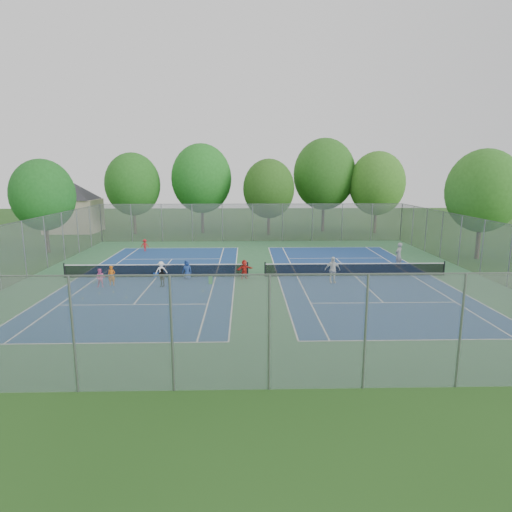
{
  "coord_description": "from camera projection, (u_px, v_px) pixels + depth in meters",
  "views": [
    {
      "loc": [
        -0.77,
        -29.33,
        7.2
      ],
      "look_at": [
        0.0,
        1.0,
        1.3
      ],
      "focal_mm": 30.0,
      "sensor_mm": 36.0,
      "label": 1
    }
  ],
  "objects": [
    {
      "name": "tree_nc",
      "position": [
        269.0,
        189.0,
        49.8
      ],
      "size": [
        6.0,
        6.0,
        8.85
      ],
      "color": "#443326",
      "rests_on": "ground"
    },
    {
      "name": "tennis_ball_0",
      "position": [
        113.0,
        292.0,
        26.08
      ],
      "size": [
        0.07,
        0.07,
        0.07
      ],
      "primitive_type": "sphere",
      "color": "#B1C72E",
      "rests_on": "ground"
    },
    {
      "name": "court_left",
      "position": [
        157.0,
        277.0,
        29.99
      ],
      "size": [
        10.97,
        23.77,
        0.01
      ],
      "primitive_type": "cube",
      "color": "navy",
      "rests_on": "court_pad"
    },
    {
      "name": "tennis_ball_4",
      "position": [
        127.0,
        297.0,
        25.04
      ],
      "size": [
        0.07,
        0.07,
        0.07
      ],
      "primitive_type": "sphere",
      "color": "#B9D030",
      "rests_on": "ground"
    },
    {
      "name": "fence_east",
      "position": [
        482.0,
        248.0,
        30.19
      ],
      "size": [
        0.1,
        32.0,
        4.0
      ],
      "primitive_type": "cube",
      "rotation": [
        0.0,
        0.0,
        1.57
      ],
      "color": "gray",
      "rests_on": "ground"
    },
    {
      "name": "tennis_ball_1",
      "position": [
        211.0,
        292.0,
        26.23
      ],
      "size": [
        0.07,
        0.07,
        0.07
      ],
      "primitive_type": "sphere",
      "color": "#E2EC37",
      "rests_on": "ground"
    },
    {
      "name": "student_f",
      "position": [
        244.0,
        269.0,
        29.43
      ],
      "size": [
        1.28,
        0.94,
        1.34
      ],
      "primitive_type": "imported",
      "rotation": [
        0.0,
        0.0,
        0.49
      ],
      "color": "red",
      "rests_on": "ground"
    },
    {
      "name": "ground",
      "position": [
        256.0,
        277.0,
        30.17
      ],
      "size": [
        120.0,
        120.0,
        0.0
      ],
      "primitive_type": "plane",
      "color": "#214B17",
      "rests_on": "ground"
    },
    {
      "name": "tennis_ball_7",
      "position": [
        96.0,
        281.0,
        28.79
      ],
      "size": [
        0.07,
        0.07,
        0.07
      ],
      "primitive_type": "sphere",
      "color": "#C3D531",
      "rests_on": "ground"
    },
    {
      "name": "student_a",
      "position": [
        112.0,
        276.0,
        27.71
      ],
      "size": [
        0.48,
        0.32,
        1.31
      ],
      "primitive_type": "imported",
      "rotation": [
        0.0,
        0.0,
        0.02
      ],
      "color": "#C45D12",
      "rests_on": "ground"
    },
    {
      "name": "tennis_ball_3",
      "position": [
        94.0,
        283.0,
        28.31
      ],
      "size": [
        0.07,
        0.07,
        0.07
      ],
      "primitive_type": "sphere",
      "color": "#CBE635",
      "rests_on": "ground"
    },
    {
      "name": "tree_nw",
      "position": [
        133.0,
        184.0,
        50.29
      ],
      "size": [
        6.4,
        6.4,
        9.58
      ],
      "color": "#443326",
      "rests_on": "ground"
    },
    {
      "name": "tree_nl",
      "position": [
        202.0,
        179.0,
        51.34
      ],
      "size": [
        7.2,
        7.2,
        10.69
      ],
      "color": "#443326",
      "rests_on": "ground"
    },
    {
      "name": "student_b",
      "position": [
        101.0,
        278.0,
        27.25
      ],
      "size": [
        0.65,
        0.54,
        1.22
      ],
      "primitive_type": "imported",
      "rotation": [
        0.0,
        0.0,
        0.14
      ],
      "color": "#E5599A",
      "rests_on": "ground"
    },
    {
      "name": "net_left",
      "position": [
        157.0,
        271.0,
        29.91
      ],
      "size": [
        12.87,
        0.1,
        0.91
      ],
      "primitive_type": "cube",
      "color": "black",
      "rests_on": "ground"
    },
    {
      "name": "ball_crate",
      "position": [
        156.0,
        275.0,
        30.08
      ],
      "size": [
        0.53,
        0.53,
        0.34
      ],
      "primitive_type": "cube",
      "rotation": [
        0.0,
        0.0,
        0.43
      ],
      "color": "#1747AC",
      "rests_on": "ground"
    },
    {
      "name": "student_e",
      "position": [
        187.0,
        270.0,
        29.33
      ],
      "size": [
        0.76,
        0.61,
        1.36
      ],
      "primitive_type": "imported",
      "rotation": [
        0.0,
        0.0,
        -0.3
      ],
      "color": "navy",
      "rests_on": "ground"
    },
    {
      "name": "tree_side_e",
      "position": [
        483.0,
        191.0,
        35.44
      ],
      "size": [
        6.0,
        6.0,
        9.2
      ],
      "color": "#443326",
      "rests_on": "ground"
    },
    {
      "name": "tree_ne",
      "position": [
        377.0,
        184.0,
        51.0
      ],
      "size": [
        6.6,
        6.6,
        9.77
      ],
      "color": "#443326",
      "rests_on": "ground"
    },
    {
      "name": "student_c",
      "position": [
        161.0,
        270.0,
        29.3
      ],
      "size": [
        0.93,
        0.73,
        1.26
      ],
      "primitive_type": "imported",
      "rotation": [
        0.0,
        0.0,
        0.37
      ],
      "color": "white",
      "rests_on": "ground"
    },
    {
      "name": "teen_court_b",
      "position": [
        333.0,
        270.0,
        28.35
      ],
      "size": [
        1.06,
        0.49,
        1.77
      ],
      "primitive_type": "imported",
      "rotation": [
        0.0,
        0.0,
        0.06
      ],
      "color": "silver",
      "rests_on": "ground"
    },
    {
      "name": "instructor",
      "position": [
        399.0,
        255.0,
        33.05
      ],
      "size": [
        0.84,
        0.8,
        1.94
      ],
      "primitive_type": "imported",
      "rotation": [
        0.0,
        0.0,
        3.82
      ],
      "color": "gray",
      "rests_on": "ground"
    },
    {
      "name": "tennis_ball_6",
      "position": [
        99.0,
        293.0,
        25.88
      ],
      "size": [
        0.07,
        0.07,
        0.07
      ],
      "primitive_type": "sphere",
      "color": "gold",
      "rests_on": "ground"
    },
    {
      "name": "fence_west",
      "position": [
        24.0,
        250.0,
        29.39
      ],
      "size": [
        0.1,
        32.0,
        4.0
      ],
      "primitive_type": "cube",
      "rotation": [
        0.0,
        0.0,
        1.57
      ],
      "color": "gray",
      "rests_on": "ground"
    },
    {
      "name": "court_pad",
      "position": [
        256.0,
        277.0,
        30.17
      ],
      "size": [
        32.0,
        32.0,
        0.01
      ],
      "primitive_type": "cube",
      "color": "#32693E",
      "rests_on": "ground"
    },
    {
      "name": "ball_hopper",
      "position": [
        210.0,
        280.0,
        28.15
      ],
      "size": [
        0.29,
        0.29,
        0.49
      ],
      "primitive_type": "cube",
      "rotation": [
        0.0,
        0.0,
        0.16
      ],
      "color": "green",
      "rests_on": "ground"
    },
    {
      "name": "child_far_baseline",
      "position": [
        145.0,
        245.0,
        39.91
      ],
      "size": [
        0.74,
        0.43,
        1.14
      ],
      "primitive_type": "imported",
      "rotation": [
        0.0,
        0.0,
        3.15
      ],
      "color": "#B3191D",
      "rests_on": "ground"
    },
    {
      "name": "tennis_ball_5",
      "position": [
        203.0,
        291.0,
        26.31
      ],
      "size": [
        0.07,
        0.07,
        0.07
      ],
      "primitive_type": "sphere",
      "color": "#C7E835",
      "rests_on": "ground"
    },
    {
      "name": "tennis_ball_2",
      "position": [
        84.0,
        288.0,
        27.18
      ],
      "size": [
        0.07,
        0.07,
        0.07
      ],
      "primitive_type": "sphere",
      "color": "#E1F238",
      "rests_on": "ground"
    },
    {
      "name": "fence_south",
      "position": [
        269.0,
        333.0,
        14.09
      ],
      "size": [
        32.0,
        0.1,
        4.0
      ],
      "primitive_type": "cube",
      "color": "gray",
      "rests_on": "ground"
    },
    {
      "name": "court_right",
      "position": [
        355.0,
        276.0,
        30.34
      ],
      "size": [
        10.97,
        23.77,
        0.01
      ],
      "primitive_type": "cube",
      "color": "navy",
      "rests_on": "court_pad"
    },
    {
      "name": "tennis_ball_9",
      "position": [
        83.0,
        299.0,
        24.74
      ],
      "size": [
        0.07,
        0.07,
        0.07
      ],
      "primitive_type": "sphere",
      "color": "#CFD832",
      "rests_on": "ground"
    },
    {
      "name": "student_d",
      "position": [
        162.0,
        277.0,
        27.41
      ],
      "size": [
        0.78,
        0.51,
        1.23
      ],
      "primitive_type": "imported",
      "rotation": [
        0.0,
        0.0,
        -0.31
      ],
      "color": "black",
      "rests_on": "ground"
    },
    {
      "name": "net_right",
      "position": [
        355.0,
        270.0,
        30.26
      ],
      "size": [
        12.87,
        0.1,
        0.91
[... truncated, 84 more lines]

